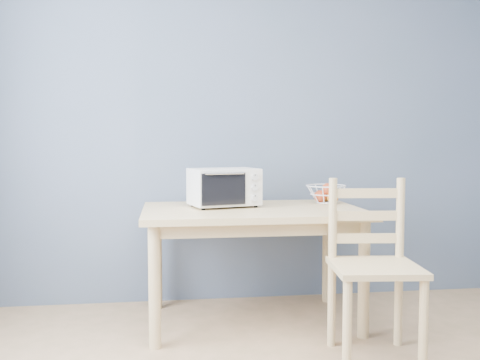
{
  "coord_description": "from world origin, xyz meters",
  "views": [
    {
      "loc": [
        -0.6,
        -1.69,
        1.17
      ],
      "look_at": [
        -0.13,
        1.74,
        0.93
      ],
      "focal_mm": 40.0,
      "sensor_mm": 36.0,
      "label": 1
    }
  ],
  "objects": [
    {
      "name": "room",
      "position": [
        0.0,
        0.0,
        1.3
      ],
      "size": [
        4.01,
        4.51,
        2.61
      ],
      "color": "tan",
      "rests_on": "ground"
    },
    {
      "name": "dining_table",
      "position": [
        -0.06,
        1.7,
        0.65
      ],
      "size": [
        1.4,
        0.9,
        0.75
      ],
      "color": "#CDB67B",
      "rests_on": "ground"
    },
    {
      "name": "toaster_oven",
      "position": [
        -0.25,
        1.79,
        0.88
      ],
      "size": [
        0.49,
        0.41,
        0.25
      ],
      "rotation": [
        0.0,
        0.0,
        0.26
      ],
      "color": "silver",
      "rests_on": "dining_table"
    },
    {
      "name": "dining_chair",
      "position": [
        0.51,
        1.06,
        0.48
      ],
      "size": [
        0.5,
        0.5,
        0.97
      ],
      "rotation": [
        0.0,
        0.0,
        -0.11
      ],
      "color": "#CDB67B",
      "rests_on": "ground"
    },
    {
      "name": "fruit_basket",
      "position": [
        0.5,
        1.9,
        0.82
      ],
      "size": [
        0.35,
        0.35,
        0.14
      ],
      "rotation": [
        0.0,
        0.0,
        0.31
      ],
      "color": "white",
      "rests_on": "dining_table"
    }
  ]
}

